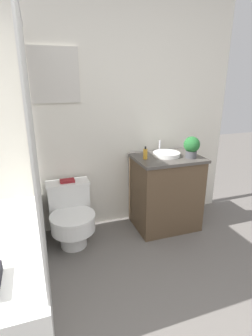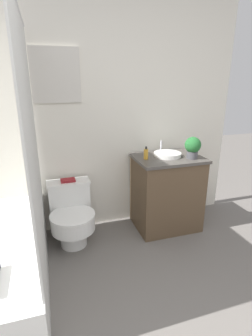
{
  "view_description": "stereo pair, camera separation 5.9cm",
  "coord_description": "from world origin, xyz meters",
  "px_view_note": "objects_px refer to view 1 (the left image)",
  "views": [
    {
      "loc": [
        -0.44,
        -0.39,
        1.55
      ],
      "look_at": [
        0.29,
        1.76,
        0.78
      ],
      "focal_mm": 28.0,
      "sensor_mm": 36.0,
      "label": 1
    },
    {
      "loc": [
        -0.38,
        -0.41,
        1.55
      ],
      "look_at": [
        0.29,
        1.76,
        0.78
      ],
      "focal_mm": 28.0,
      "sensor_mm": 36.0,
      "label": 2
    }
  ],
  "objects_px": {
    "toilet": "(71,215)",
    "potted_plant": "(192,146)",
    "book_on_tank": "(67,181)",
    "sink": "(166,154)",
    "soap_bottle": "(145,154)"
  },
  "relations": [
    {
      "from": "toilet",
      "to": "soap_bottle",
      "type": "relative_size",
      "value": 4.66
    },
    {
      "from": "book_on_tank",
      "to": "soap_bottle",
      "type": "bearing_deg",
      "value": -10.81
    },
    {
      "from": "sink",
      "to": "potted_plant",
      "type": "xyz_separation_m",
      "value": [
        0.2,
        -0.14,
        0.1
      ]
    },
    {
      "from": "sink",
      "to": "book_on_tank",
      "type": "distance_m",
      "value": 1.04
    },
    {
      "from": "soap_bottle",
      "to": "book_on_tank",
      "type": "bearing_deg",
      "value": 169.19
    },
    {
      "from": "toilet",
      "to": "potted_plant",
      "type": "height_order",
      "value": "potted_plant"
    },
    {
      "from": "sink",
      "to": "book_on_tank",
      "type": "xyz_separation_m",
      "value": [
        -1.02,
        0.12,
        -0.21
      ]
    },
    {
      "from": "soap_bottle",
      "to": "potted_plant",
      "type": "relative_size",
      "value": 0.58
    },
    {
      "from": "toilet",
      "to": "potted_plant",
      "type": "bearing_deg",
      "value": -5.21
    },
    {
      "from": "potted_plant",
      "to": "book_on_tank",
      "type": "relative_size",
      "value": 1.55
    },
    {
      "from": "toilet",
      "to": "book_on_tank",
      "type": "relative_size",
      "value": 4.21
    },
    {
      "from": "sink",
      "to": "potted_plant",
      "type": "relative_size",
      "value": 1.45
    },
    {
      "from": "toilet",
      "to": "sink",
      "type": "relative_size",
      "value": 1.87
    },
    {
      "from": "toilet",
      "to": "potted_plant",
      "type": "distance_m",
      "value": 1.37
    },
    {
      "from": "sink",
      "to": "book_on_tank",
      "type": "bearing_deg",
      "value": 173.51
    }
  ]
}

